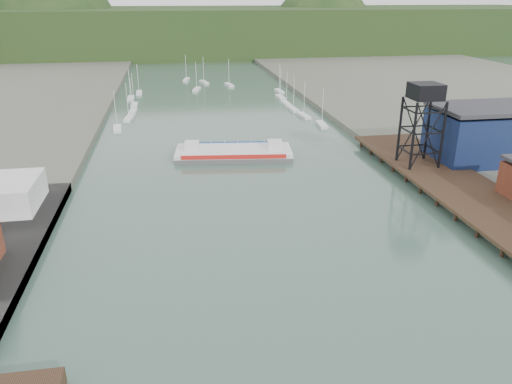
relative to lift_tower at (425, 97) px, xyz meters
name	(u,v)px	position (x,y,z in m)	size (l,w,h in m)	color
east_pier	(461,187)	(2.00, -13.00, -13.75)	(14.00, 70.00, 2.45)	black
lift_tower	(425,97)	(0.00, 0.00, 0.00)	(6.50, 6.50, 16.00)	black
blue_shed	(483,134)	(15.00, 2.00, -8.59)	(20.50, 14.50, 11.30)	black
marina_sailboats	(210,100)	(-34.92, 80.46, -15.30)	(57.71, 92.65, 0.90)	silver
distant_hills	(182,34)	(-38.98, 243.35, -5.27)	(500.00, 120.00, 80.00)	black
chain_ferry	(234,152)	(-34.87, 17.29, -14.60)	(26.48, 13.06, 3.67)	#4D4E50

